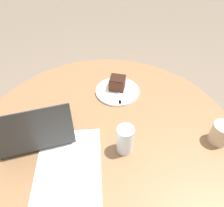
{
  "coord_description": "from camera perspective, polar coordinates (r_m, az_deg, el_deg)",
  "views": [
    {
      "loc": [
        -0.62,
        -0.06,
        1.52
      ],
      "look_at": [
        0.13,
        -0.02,
        0.8
      ],
      "focal_mm": 35.0,
      "sensor_mm": 36.0,
      "label": 1
    }
  ],
  "objects": [
    {
      "name": "fork",
      "position": [
        1.12,
        1.85,
        2.14
      ],
      "size": [
        0.17,
        0.04,
        0.0
      ],
      "rotation": [
        0.0,
        0.0,
        3.26
      ],
      "color": "silver",
      "rests_on": "plate"
    },
    {
      "name": "coffee_glass",
      "position": [
        1.01,
        26.5,
        -6.95
      ],
      "size": [
        0.08,
        0.08,
        0.09
      ],
      "color": "#C6AD89",
      "rests_on": "dining_table"
    },
    {
      "name": "paper_document",
      "position": [
        0.88,
        -11.33,
        -16.49
      ],
      "size": [
        0.41,
        0.3,
        0.0
      ],
      "rotation": [
        0.0,
        0.0,
        0.13
      ],
      "color": "white",
      "rests_on": "dining_table"
    },
    {
      "name": "dining_table",
      "position": [
        1.1,
        -1.53,
        -12.07
      ],
      "size": [
        1.17,
        1.17,
        0.76
      ],
      "color": "brown",
      "rests_on": "ground_plane"
    },
    {
      "name": "plate",
      "position": [
        1.16,
        1.42,
        3.25
      ],
      "size": [
        0.23,
        0.23,
        0.01
      ],
      "color": "white",
      "rests_on": "dining_table"
    },
    {
      "name": "ground_plane",
      "position": [
        1.64,
        -1.1,
        -24.28
      ],
      "size": [
        12.0,
        12.0,
        0.0
      ],
      "primitive_type": "plane",
      "color": "#6B5B4C"
    },
    {
      "name": "laptop",
      "position": [
        0.98,
        -19.12,
        -6.67
      ],
      "size": [
        0.31,
        0.36,
        0.23
      ],
      "rotation": [
        0.0,
        0.0,
        5.06
      ],
      "color": "#2D2D2D",
      "rests_on": "dining_table"
    },
    {
      "name": "water_glass",
      "position": [
        0.87,
        3.44,
        -9.39
      ],
      "size": [
        0.07,
        0.07,
        0.12
      ],
      "color": "silver",
      "rests_on": "dining_table"
    },
    {
      "name": "cake_slice",
      "position": [
        1.15,
        1.42,
        5.39
      ],
      "size": [
        0.09,
        0.09,
        0.07
      ],
      "rotation": [
        0.0,
        0.0,
        4.57
      ],
      "color": "#472619",
      "rests_on": "plate"
    }
  ]
}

